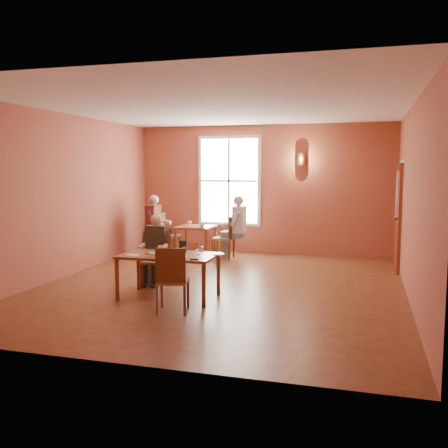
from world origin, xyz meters
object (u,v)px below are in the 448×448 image
(chair_empty, at_px, (173,279))
(diner_maroon, at_px, (168,226))
(second_table, at_px, (196,241))
(chair_diner_white, at_px, (223,237))
(chair_diner_maroon, at_px, (169,235))
(diner_white, at_px, (225,228))
(main_table, at_px, (169,276))
(chair_diner_main, at_px, (156,260))
(diner_main, at_px, (155,253))

(chair_empty, bearing_deg, diner_maroon, 100.55)
(second_table, relative_size, chair_diner_white, 0.84)
(chair_diner_white, distance_m, chair_diner_maroon, 1.30)
(diner_white, relative_size, chair_diner_maroon, 1.38)
(main_table, bearing_deg, chair_diner_white, 92.13)
(chair_diner_main, relative_size, chair_empty, 0.96)
(chair_empty, relative_size, second_table, 1.17)
(chair_diner_main, distance_m, chair_empty, 1.58)
(main_table, height_order, chair_diner_white, chair_diner_white)
(chair_empty, relative_size, chair_diner_maroon, 0.96)
(chair_diner_main, relative_size, chair_diner_white, 0.95)
(second_table, relative_size, chair_diner_maroon, 0.82)
(diner_main, relative_size, diner_white, 0.87)
(chair_diner_main, distance_m, diner_main, 0.14)
(diner_white, xyz_separation_m, diner_maroon, (-1.36, 0.00, 0.00))
(main_table, xyz_separation_m, second_table, (-0.78, 3.52, 0.01))
(main_table, distance_m, diner_white, 3.54)
(chair_diner_white, xyz_separation_m, diner_white, (0.03, 0.00, 0.20))
(second_table, bearing_deg, diner_main, -84.48)
(second_table, bearing_deg, chair_empty, -75.04)
(second_table, xyz_separation_m, chair_diner_maroon, (-0.65, 0.00, 0.14))
(chair_diner_main, xyz_separation_m, chair_diner_maroon, (-0.93, 2.87, 0.04))
(main_table, bearing_deg, chair_empty, -63.45)
(chair_diner_main, height_order, chair_empty, chair_empty)
(main_table, bearing_deg, diner_main, 128.88)
(chair_empty, bearing_deg, diner_main, 110.17)
(diner_main, bearing_deg, chair_diner_maroon, -72.22)
(main_table, bearing_deg, chair_diner_maroon, 112.10)
(main_table, height_order, chair_empty, chair_empty)
(diner_white, bearing_deg, chair_diner_maroon, 90.00)
(second_table, distance_m, chair_diner_maroon, 0.66)
(diner_main, xyz_separation_m, chair_diner_white, (0.37, 2.90, -0.12))
(second_table, xyz_separation_m, diner_maroon, (-0.68, 0.00, 0.32))
(chair_diner_main, bearing_deg, chair_empty, 122.23)
(second_table, bearing_deg, main_table, -77.50)
(diner_main, relative_size, chair_diner_maroon, 1.21)
(chair_diner_maroon, height_order, diner_maroon, diner_maroon)
(main_table, relative_size, diner_maroon, 1.08)
(diner_main, bearing_deg, main_table, 128.88)
(chair_diner_main, distance_m, second_table, 2.89)
(chair_diner_maroon, bearing_deg, chair_diner_white, 90.00)
(chair_diner_maroon, bearing_deg, second_table, 90.00)
(diner_white, height_order, chair_diner_maroon, diner_white)
(chair_empty, distance_m, diner_white, 4.24)
(second_table, relative_size, diner_maroon, 0.59)
(main_table, height_order, diner_main, diner_main)
(chair_empty, distance_m, chair_diner_maroon, 4.57)
(main_table, xyz_separation_m, chair_diner_maroon, (-1.43, 3.52, 0.15))
(second_table, bearing_deg, chair_diner_maroon, 180.00)
(chair_empty, distance_m, diner_maroon, 4.59)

